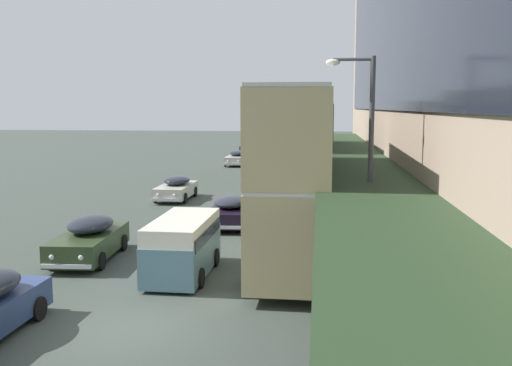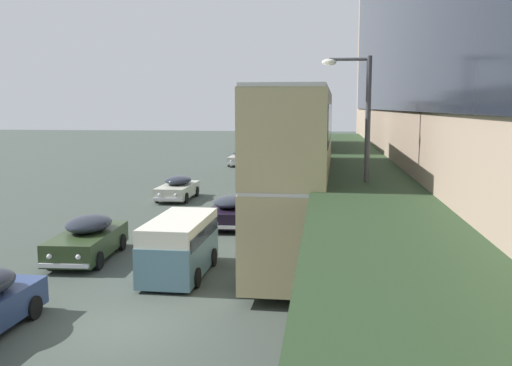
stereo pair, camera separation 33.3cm
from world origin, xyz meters
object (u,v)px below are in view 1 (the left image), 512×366
object	(u,v)px
transit_bus_kerbside_far	(302,149)
pedestrian_at_kerb	(381,307)
sedan_second_near	(176,188)
sedan_trailing_mid	(237,158)
sedan_far_back	(231,210)
sedan_trailing_near	(309,157)
sedan_lead_mid	(248,147)
street_lamp	(365,154)
transit_bus_kerbside_front	(297,170)
vw_van	(184,243)
sedan_second_mid	(89,238)
transit_bus_kerbside_rear	(306,153)

from	to	relation	value
transit_bus_kerbside_far	pedestrian_at_kerb	distance (m)	20.80
pedestrian_at_kerb	transit_bus_kerbside_far	bearing A→B (deg)	96.66
sedan_second_near	sedan_trailing_mid	distance (m)	21.05
sedan_far_back	sedan_trailing_near	size ratio (longest dim) A/B	1.07
sedan_second_near	sedan_lead_mid	bearing A→B (deg)	89.86
sedan_lead_mid	sedan_trailing_near	size ratio (longest dim) A/B	1.03
sedan_trailing_mid	pedestrian_at_kerb	bearing A→B (deg)	-77.56
street_lamp	transit_bus_kerbside_front	bearing A→B (deg)	126.83
sedan_lead_mid	pedestrian_at_kerb	world-z (taller)	pedestrian_at_kerb
transit_bus_kerbside_front	street_lamp	world-z (taller)	street_lamp
sedan_far_back	vw_van	xyz separation A→B (m)	(-0.37, -8.22, 0.38)
sedan_second_mid	sedan_trailing_near	size ratio (longest dim) A/B	1.05
transit_bus_kerbside_rear	pedestrian_at_kerb	xyz separation A→B (m)	(2.48, -34.16, -0.69)
sedan_lead_mid	sedan_far_back	world-z (taller)	sedan_lead_mid
transit_bus_kerbside_front	sedan_lead_mid	world-z (taller)	transit_bus_kerbside_front
sedan_far_back	street_lamp	size ratio (longest dim) A/B	0.69
transit_bus_kerbside_far	pedestrian_at_kerb	world-z (taller)	transit_bus_kerbside_far
sedan_second_mid	pedestrian_at_kerb	xyz separation A→B (m)	(9.93, -7.39, 0.39)
sedan_far_back	sedan_second_near	xyz separation A→B (m)	(-4.53, 7.21, -0.00)
transit_bus_kerbside_front	pedestrian_at_kerb	xyz separation A→B (m)	(2.22, -8.00, -2.22)
transit_bus_kerbside_rear	sedan_second_near	size ratio (longest dim) A/B	2.52
sedan_trailing_near	transit_bus_kerbside_far	bearing A→B (deg)	-90.19
sedan_trailing_mid	street_lamp	distance (m)	38.52
transit_bus_kerbside_far	sedan_second_mid	size ratio (longest dim) A/B	2.25
sedan_trailing_near	vw_van	distance (m)	38.09
transit_bus_kerbside_far	sedan_second_mid	world-z (taller)	transit_bus_kerbside_far
transit_bus_kerbside_front	vw_van	xyz separation A→B (m)	(-3.73, -2.17, -2.30)
transit_bus_kerbside_rear	sedan_lead_mid	xyz separation A→B (m)	(-7.55, 22.81, -1.11)
sedan_trailing_mid	sedan_far_back	bearing A→B (deg)	-82.44
sedan_far_back	vw_van	world-z (taller)	vw_van
transit_bus_kerbside_far	vw_van	bearing A→B (deg)	-103.57
sedan_lead_mid	sedan_trailing_mid	xyz separation A→B (m)	(0.70, -14.67, -0.04)
sedan_lead_mid	pedestrian_at_kerb	bearing A→B (deg)	-80.02
sedan_far_back	vw_van	bearing A→B (deg)	-92.58
transit_bus_kerbside_rear	sedan_second_near	distance (m)	15.03
transit_bus_kerbside_rear	street_lamp	xyz separation A→B (m)	(2.44, -29.08, 2.36)
sedan_lead_mid	sedan_far_back	distance (m)	43.15
sedan_second_mid	vw_van	world-z (taller)	vw_van
sedan_lead_mid	transit_bus_kerbside_rear	bearing A→B (deg)	-71.69
sedan_lead_mid	sedan_trailing_mid	size ratio (longest dim) A/B	0.93
transit_bus_kerbside_front	transit_bus_kerbside_far	world-z (taller)	transit_bus_kerbside_front
sedan_lead_mid	sedan_second_near	world-z (taller)	sedan_lead_mid
sedan_trailing_mid	sedan_second_mid	world-z (taller)	sedan_second_mid
transit_bus_kerbside_front	sedan_far_back	distance (m)	7.42
transit_bus_kerbside_rear	sedan_lead_mid	size ratio (longest dim) A/B	2.48
transit_bus_kerbside_rear	street_lamp	size ratio (longest dim) A/B	1.64
sedan_trailing_mid	street_lamp	bearing A→B (deg)	-75.97
sedan_trailing_mid	sedan_trailing_near	xyz separation A→B (m)	(7.01, 1.44, 0.01)
sedan_far_back	transit_bus_kerbside_far	bearing A→B (deg)	63.93
transit_bus_kerbside_rear	sedan_second_mid	xyz separation A→B (m)	(-7.45, -26.77, -1.09)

